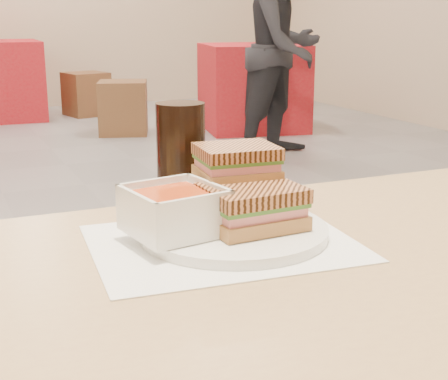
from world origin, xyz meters
name	(u,v)px	position (x,y,z in m)	size (l,w,h in m)	color
main_table	(278,360)	(0.02, -2.14, 0.64)	(1.21, 0.72, 0.75)	tan
tray_liner	(222,243)	(0.00, -2.01, 0.75)	(0.37, 0.30, 0.00)	white
plate	(234,231)	(0.03, -2.00, 0.76)	(0.26, 0.26, 0.01)	white
soup_bowl	(174,212)	(-0.06, -1.99, 0.79)	(0.13, 0.13, 0.06)	white
panini_lower	(252,206)	(0.05, -2.01, 0.80)	(0.13, 0.11, 0.06)	#9C6A3E
panini_upper	(237,162)	(0.06, -1.94, 0.84)	(0.12, 0.10, 0.05)	#9C6A3E
cola_glass	(181,155)	(0.02, -1.82, 0.83)	(0.08, 0.08, 0.16)	black
bg_table_1	(253,87)	(2.41, 2.69, 0.39)	(1.04, 1.04, 0.78)	maroon
bg_chair_1l	(123,108)	(1.23, 2.92, 0.23)	(0.53, 0.53, 0.47)	brown
bg_chair_1r	(280,102)	(2.73, 2.75, 0.22)	(0.40, 0.40, 0.44)	brown
bg_chair_2r	(86,94)	(1.18, 4.17, 0.23)	(0.48, 0.48, 0.45)	brown
patron_b	(286,48)	(2.11, 1.56, 0.80)	(0.96, 0.89, 1.60)	black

